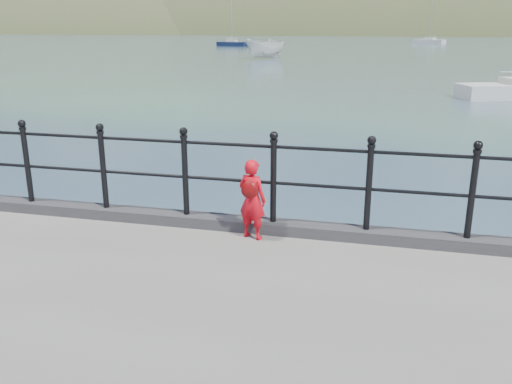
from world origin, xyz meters
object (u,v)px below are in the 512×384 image
(railing, at_px, (228,169))
(sailboat_deep, at_px, (429,41))
(child, at_px, (252,199))
(sailboat_left, at_px, (232,44))
(launch_white, at_px, (265,49))

(railing, distance_m, sailboat_deep, 101.42)
(railing, height_order, child, railing)
(railing, relative_size, sailboat_left, 2.54)
(railing, relative_size, child, 17.53)
(child, bearing_deg, railing, -16.32)
(sailboat_deep, bearing_deg, launch_white, -78.69)
(railing, relative_size, launch_white, 3.37)
(railing, distance_m, launch_white, 51.97)
(sailboat_left, relative_size, sailboat_deep, 0.82)
(child, height_order, launch_white, launch_white)
(railing, relative_size, sailboat_deep, 2.09)
(launch_white, height_order, sailboat_left, sailboat_left)
(sailboat_left, bearing_deg, launch_white, -55.63)
(child, bearing_deg, sailboat_deep, -76.58)
(railing, bearing_deg, sailboat_deep, 85.07)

